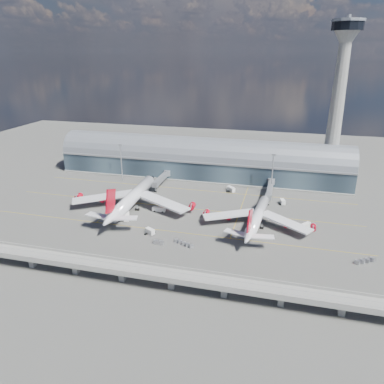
% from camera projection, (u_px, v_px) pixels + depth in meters
% --- Properties ---
extents(ground, '(500.00, 500.00, 0.00)m').
position_uv_depth(ground, '(167.00, 222.00, 194.96)').
color(ground, '#474744').
rests_on(ground, ground).
extents(taxi_lines, '(200.00, 80.12, 0.01)m').
position_uv_depth(taxi_lines, '(179.00, 206.00, 214.97)').
color(taxi_lines, gold).
rests_on(taxi_lines, ground).
extents(terminal, '(200.00, 30.00, 28.00)m').
position_uv_depth(terminal, '(201.00, 161.00, 261.55)').
color(terminal, '#212D37').
rests_on(terminal, ground).
extents(control_tower, '(19.00, 19.00, 103.00)m').
position_uv_depth(control_tower, '(337.00, 106.00, 231.80)').
color(control_tower, gray).
rests_on(control_tower, ground).
extents(guideway, '(220.00, 8.50, 7.20)m').
position_uv_depth(guideway, '(122.00, 269.00, 143.31)').
color(guideway, gray).
rests_on(guideway, ground).
extents(floodlight_mast_left, '(3.00, 0.70, 25.70)m').
position_uv_depth(floodlight_mast_left, '(121.00, 162.00, 251.72)').
color(floodlight_mast_left, gray).
rests_on(floodlight_mast_left, ground).
extents(floodlight_mast_right, '(3.00, 0.70, 25.70)m').
position_uv_depth(floodlight_mast_right, '(272.00, 173.00, 228.14)').
color(floodlight_mast_right, gray).
rests_on(floodlight_mast_right, ground).
extents(airliner_left, '(71.23, 74.82, 22.81)m').
position_uv_depth(airliner_left, '(132.00, 198.00, 208.70)').
color(airliner_left, white).
rests_on(airliner_left, ground).
extents(airliner_right, '(57.40, 60.01, 19.03)m').
position_uv_depth(airliner_right, '(257.00, 217.00, 188.24)').
color(airliner_right, white).
rests_on(airliner_right, ground).
extents(jet_bridge_left, '(4.40, 28.00, 7.25)m').
position_uv_depth(jet_bridge_left, '(162.00, 178.00, 246.08)').
color(jet_bridge_left, gray).
rests_on(jet_bridge_left, ground).
extents(jet_bridge_right, '(4.40, 32.00, 7.25)m').
position_uv_depth(jet_bridge_right, '(270.00, 188.00, 227.80)').
color(jet_bridge_right, gray).
rests_on(jet_bridge_right, ground).
extents(service_truck_0, '(5.24, 8.19, 3.23)m').
position_uv_depth(service_truck_0, '(127.00, 217.00, 197.09)').
color(service_truck_0, silver).
rests_on(service_truck_0, ground).
extents(service_truck_1, '(5.40, 4.43, 2.86)m').
position_uv_depth(service_truck_1, '(150.00, 231.00, 181.42)').
color(service_truck_1, silver).
rests_on(service_truck_1, ground).
extents(service_truck_2, '(7.24, 2.27, 2.62)m').
position_uv_depth(service_truck_2, '(159.00, 209.00, 206.84)').
color(service_truck_2, silver).
rests_on(service_truck_2, ground).
extents(service_truck_3, '(5.01, 5.48, 2.60)m').
position_uv_depth(service_truck_3, '(306.00, 225.00, 187.87)').
color(service_truck_3, silver).
rests_on(service_truck_3, ground).
extents(service_truck_4, '(3.61, 5.37, 2.86)m').
position_uv_depth(service_truck_4, '(283.00, 202.00, 216.83)').
color(service_truck_4, silver).
rests_on(service_truck_4, ground).
extents(service_truck_5, '(6.14, 6.30, 3.08)m').
position_uv_depth(service_truck_5, '(231.00, 189.00, 236.37)').
color(service_truck_5, silver).
rests_on(service_truck_5, ground).
extents(cargo_train_0, '(5.22, 2.06, 1.73)m').
position_uv_depth(cargo_train_0, '(158.00, 242.00, 172.10)').
color(cargo_train_0, gray).
rests_on(cargo_train_0, ground).
extents(cargo_train_1, '(10.63, 5.77, 1.47)m').
position_uv_depth(cargo_train_1, '(184.00, 244.00, 171.33)').
color(cargo_train_1, gray).
rests_on(cargo_train_1, ground).
extents(cargo_train_2, '(9.14, 6.39, 1.63)m').
position_uv_depth(cargo_train_2, '(365.00, 261.00, 157.03)').
color(cargo_train_2, gray).
rests_on(cargo_train_2, ground).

